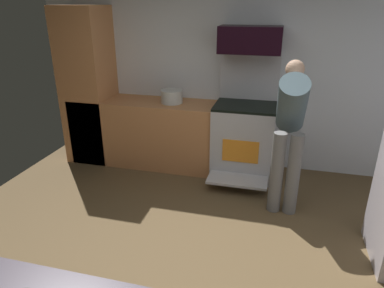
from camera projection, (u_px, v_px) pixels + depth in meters
The scene contains 8 objects.
ground_plane at pixel (182, 270), 2.98m from camera, with size 5.20×4.80×0.02m, color brown.
wall_back at pixel (230, 70), 4.58m from camera, with size 5.20×0.12×2.60m, color silver.
lower_cabinet_run at pixel (159, 133), 4.79m from camera, with size 2.40×0.60×0.90m, color #BE7B49.
cabinet_column at pixel (89, 86), 4.79m from camera, with size 0.60×0.60×2.10m, color #BE7B49.
oven_range at pixel (244, 137), 4.48m from camera, with size 0.76×0.97×1.56m.
microwave at pixel (250, 40), 4.11m from camera, with size 0.74×0.38×0.31m, color black.
person_cook at pixel (290, 126), 3.60m from camera, with size 0.31×0.66×1.57m.
stock_pot at pixel (172, 97), 4.54m from camera, with size 0.28×0.28×0.17m, color beige.
Camera 1 is at (0.67, -2.25, 2.13)m, focal length 32.41 mm.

